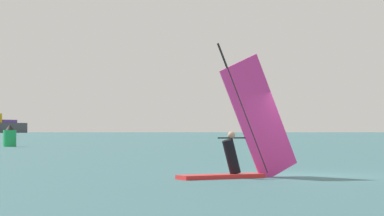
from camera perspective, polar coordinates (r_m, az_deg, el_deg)
The scene contains 3 objects.
ground_plane at distance 23.40m, azimuth 8.33°, elevation -5.03°, with size 4000.00×4000.00×0.00m, color #386066.
windsurfer at distance 22.03m, azimuth 3.60°, elevation -2.82°, with size 3.95×0.87×4.02m.
channel_buoy at distance 68.19m, azimuth -13.47°, elevation -2.11°, with size 1.13×1.13×1.95m.
Camera 1 is at (-12.32, -19.85, 1.34)m, focal length 71.32 mm.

